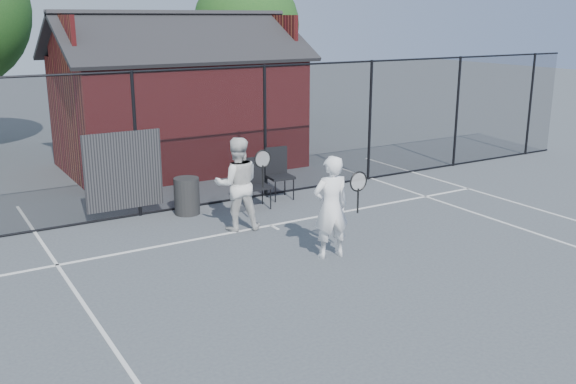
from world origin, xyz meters
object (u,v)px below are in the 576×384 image
player_back (237,184)px  chair_right (280,174)px  waste_bin (187,196)px  chair_left (257,184)px  clubhouse (178,108)px  player_front (331,207)px

player_back → chair_right: size_ratio=1.60×
player_back → waste_bin: 1.61m
chair_left → waste_bin: size_ratio=1.36×
clubhouse → player_front: bearing=-93.2°
player_front → chair_right: player_front is taller
chair_right → chair_left: bearing=-148.6°
chair_left → chair_right: size_ratio=0.93×
player_front → waste_bin: player_front is taller
waste_bin → player_front: bearing=-72.3°
player_front → chair_right: (1.11, 3.61, -0.33)m
player_back → chair_right: 2.34m
chair_right → player_front: bearing=-101.9°
chair_left → player_front: bearing=-91.7°
clubhouse → player_back: size_ratio=3.57×
clubhouse → player_front: clubhouse is taller
chair_left → player_back: bearing=-129.6°
clubhouse → chair_right: 4.57m
player_back → waste_bin: player_back is taller
clubhouse → chair_left: 4.91m
player_front → player_back: player_back is taller
player_back → chair_left: 1.51m
player_back → player_front: bearing=-72.2°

